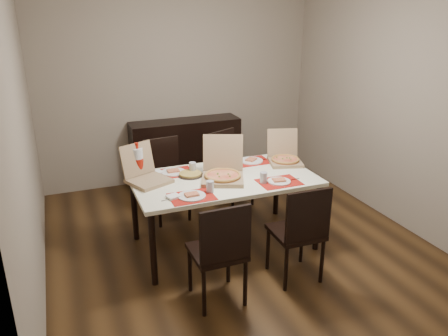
{
  "coord_description": "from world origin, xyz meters",
  "views": [
    {
      "loc": [
        -1.61,
        -3.79,
        2.35
      ],
      "look_at": [
        -0.14,
        -0.03,
        0.85
      ],
      "focal_mm": 35.0,
      "sensor_mm": 36.0,
      "label": 1
    }
  ],
  "objects_px": {
    "sideboard": "(186,152)",
    "chair_far_right": "(228,165)",
    "chair_near_right": "(300,230)",
    "chair_far_left": "(166,175)",
    "dining_table": "(224,184)",
    "pizza_box_center": "(223,173)",
    "chair_near_left": "(220,250)",
    "soda_bottle": "(138,163)",
    "dip_bowl": "(231,168)"
  },
  "relations": [
    {
      "from": "sideboard",
      "to": "chair_far_right",
      "type": "height_order",
      "value": "chair_far_right"
    },
    {
      "from": "sideboard",
      "to": "chair_near_right",
      "type": "height_order",
      "value": "chair_near_right"
    },
    {
      "from": "chair_near_right",
      "to": "chair_far_left",
      "type": "height_order",
      "value": "same"
    },
    {
      "from": "sideboard",
      "to": "dining_table",
      "type": "bearing_deg",
      "value": -94.35
    },
    {
      "from": "dining_table",
      "to": "pizza_box_center",
      "type": "bearing_deg",
      "value": -125.42
    },
    {
      "from": "dining_table",
      "to": "chair_near_left",
      "type": "height_order",
      "value": "chair_near_left"
    },
    {
      "from": "soda_bottle",
      "to": "chair_near_right",
      "type": "bearing_deg",
      "value": -45.05
    },
    {
      "from": "sideboard",
      "to": "pizza_box_center",
      "type": "bearing_deg",
      "value": -95.14
    },
    {
      "from": "chair_far_left",
      "to": "dip_bowl",
      "type": "bearing_deg",
      "value": -51.15
    },
    {
      "from": "chair_far_right",
      "to": "chair_far_left",
      "type": "bearing_deg",
      "value": -176.43
    },
    {
      "from": "sideboard",
      "to": "dining_table",
      "type": "distance_m",
      "value": 1.83
    },
    {
      "from": "chair_far_right",
      "to": "soda_bottle",
      "type": "relative_size",
      "value": 2.63
    },
    {
      "from": "dining_table",
      "to": "sideboard",
      "type": "bearing_deg",
      "value": 85.65
    },
    {
      "from": "dining_table",
      "to": "soda_bottle",
      "type": "bearing_deg",
      "value": 157.16
    },
    {
      "from": "chair_near_left",
      "to": "chair_near_right",
      "type": "relative_size",
      "value": 1.0
    },
    {
      "from": "chair_near_left",
      "to": "dip_bowl",
      "type": "bearing_deg",
      "value": 63.69
    },
    {
      "from": "sideboard",
      "to": "pizza_box_center",
      "type": "height_order",
      "value": "pizza_box_center"
    },
    {
      "from": "dining_table",
      "to": "chair_far_right",
      "type": "bearing_deg",
      "value": 65.66
    },
    {
      "from": "pizza_box_center",
      "to": "sideboard",
      "type": "bearing_deg",
      "value": 84.86
    },
    {
      "from": "chair_far_left",
      "to": "dip_bowl",
      "type": "xyz_separation_m",
      "value": [
        0.54,
        -0.67,
        0.25
      ]
    },
    {
      "from": "pizza_box_center",
      "to": "dip_bowl",
      "type": "relative_size",
      "value": 5.54
    },
    {
      "from": "sideboard",
      "to": "chair_far_left",
      "type": "xyz_separation_m",
      "value": [
        -0.52,
        -0.93,
        0.06
      ]
    },
    {
      "from": "sideboard",
      "to": "dip_bowl",
      "type": "distance_m",
      "value": 1.63
    },
    {
      "from": "chair_far_right",
      "to": "dip_bowl",
      "type": "relative_size",
      "value": 9.19
    },
    {
      "from": "dining_table",
      "to": "chair_near_right",
      "type": "height_order",
      "value": "chair_near_right"
    },
    {
      "from": "pizza_box_center",
      "to": "soda_bottle",
      "type": "relative_size",
      "value": 1.59
    },
    {
      "from": "chair_near_right",
      "to": "pizza_box_center",
      "type": "distance_m",
      "value": 0.95
    },
    {
      "from": "dining_table",
      "to": "soda_bottle",
      "type": "xyz_separation_m",
      "value": [
        -0.79,
        0.33,
        0.22
      ]
    },
    {
      "from": "sideboard",
      "to": "soda_bottle",
      "type": "height_order",
      "value": "soda_bottle"
    },
    {
      "from": "chair_near_left",
      "to": "soda_bottle",
      "type": "bearing_deg",
      "value": 108.01
    },
    {
      "from": "chair_near_right",
      "to": "chair_far_left",
      "type": "xyz_separation_m",
      "value": [
        -0.77,
        1.73,
        0.0
      ]
    },
    {
      "from": "chair_near_left",
      "to": "pizza_box_center",
      "type": "bearing_deg",
      "value": 67.35
    },
    {
      "from": "chair_far_left",
      "to": "chair_far_right",
      "type": "height_order",
      "value": "same"
    },
    {
      "from": "chair_far_left",
      "to": "pizza_box_center",
      "type": "bearing_deg",
      "value": -68.92
    },
    {
      "from": "pizza_box_center",
      "to": "chair_far_right",
      "type": "bearing_deg",
      "value": 65.15
    },
    {
      "from": "dip_bowl",
      "to": "sideboard",
      "type": "bearing_deg",
      "value": 90.78
    },
    {
      "from": "chair_near_right",
      "to": "chair_far_right",
      "type": "bearing_deg",
      "value": 88.92
    },
    {
      "from": "chair_far_left",
      "to": "dip_bowl",
      "type": "relative_size",
      "value": 9.19
    },
    {
      "from": "chair_near_left",
      "to": "chair_far_right",
      "type": "bearing_deg",
      "value": 66.17
    },
    {
      "from": "dining_table",
      "to": "dip_bowl",
      "type": "xyz_separation_m",
      "value": [
        0.16,
        0.21,
        0.08
      ]
    },
    {
      "from": "sideboard",
      "to": "chair_near_left",
      "type": "xyz_separation_m",
      "value": [
        -0.53,
        -2.71,
        0.06
      ]
    },
    {
      "from": "sideboard",
      "to": "pizza_box_center",
      "type": "relative_size",
      "value": 2.67
    },
    {
      "from": "dining_table",
      "to": "chair_far_left",
      "type": "relative_size",
      "value": 1.94
    },
    {
      "from": "dip_bowl",
      "to": "chair_near_left",
      "type": "bearing_deg",
      "value": -116.31
    },
    {
      "from": "chair_far_left",
      "to": "soda_bottle",
      "type": "relative_size",
      "value": 2.63
    },
    {
      "from": "chair_near_left",
      "to": "pizza_box_center",
      "type": "height_order",
      "value": "pizza_box_center"
    },
    {
      "from": "chair_far_left",
      "to": "dip_bowl",
      "type": "distance_m",
      "value": 0.9
    },
    {
      "from": "sideboard",
      "to": "dining_table",
      "type": "height_order",
      "value": "sideboard"
    },
    {
      "from": "pizza_box_center",
      "to": "dip_bowl",
      "type": "bearing_deg",
      "value": 52.59
    },
    {
      "from": "chair_far_left",
      "to": "soda_bottle",
      "type": "xyz_separation_m",
      "value": [
        -0.41,
        -0.55,
        0.39
      ]
    }
  ]
}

